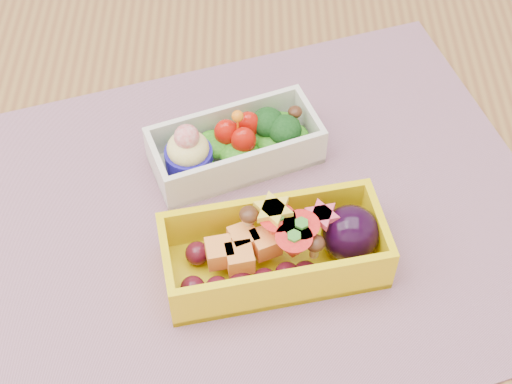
{
  "coord_description": "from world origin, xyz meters",
  "views": [
    {
      "loc": [
        -0.03,
        -0.41,
        1.3
      ],
      "look_at": [
        -0.03,
        -0.01,
        0.79
      ],
      "focal_mm": 53.41,
      "sensor_mm": 36.0,
      "label": 1
    }
  ],
  "objects_px": {
    "table": "(285,266)",
    "bento_yellow": "(279,249)",
    "bento_white": "(235,145)",
    "placemat": "(248,223)"
  },
  "relations": [
    {
      "from": "table",
      "to": "placemat",
      "type": "height_order",
      "value": "placemat"
    },
    {
      "from": "table",
      "to": "placemat",
      "type": "bearing_deg",
      "value": -153.3
    },
    {
      "from": "table",
      "to": "bento_yellow",
      "type": "xyz_separation_m",
      "value": [
        -0.01,
        -0.06,
        0.13
      ]
    },
    {
      "from": "bento_white",
      "to": "bento_yellow",
      "type": "distance_m",
      "value": 0.12
    },
    {
      "from": "table",
      "to": "bento_white",
      "type": "relative_size",
      "value": 7.11
    },
    {
      "from": "placemat",
      "to": "bento_white",
      "type": "distance_m",
      "value": 0.08
    },
    {
      "from": "placemat",
      "to": "bento_yellow",
      "type": "xyz_separation_m",
      "value": [
        0.03,
        -0.05,
        0.03
      ]
    },
    {
      "from": "bento_white",
      "to": "placemat",
      "type": "bearing_deg",
      "value": -101.9
    },
    {
      "from": "bento_white",
      "to": "bento_yellow",
      "type": "bearing_deg",
      "value": -93.31
    },
    {
      "from": "placemat",
      "to": "table",
      "type": "bearing_deg",
      "value": 26.7
    }
  ]
}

